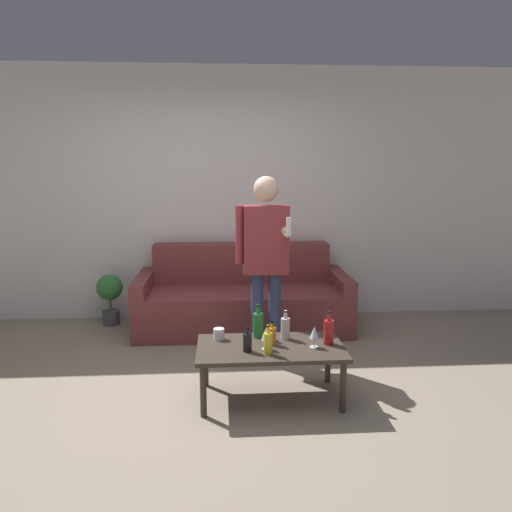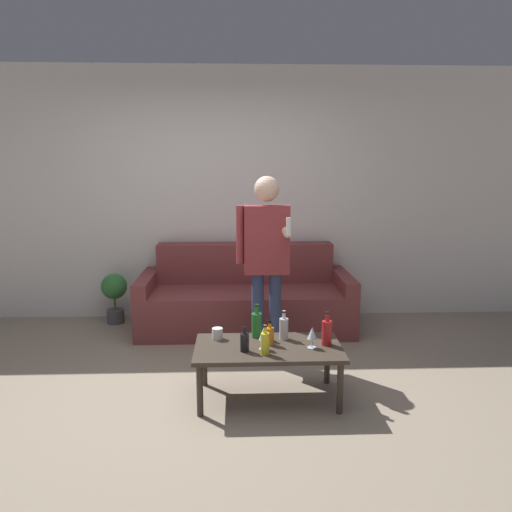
{
  "view_description": "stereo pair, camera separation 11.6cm",
  "coord_description": "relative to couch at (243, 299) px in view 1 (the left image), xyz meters",
  "views": [
    {
      "loc": [
        0.14,
        -3.35,
        1.68
      ],
      "look_at": [
        0.42,
        0.59,
        0.95
      ],
      "focal_mm": 35.0,
      "sensor_mm": 36.0,
      "label": 1
    },
    {
      "loc": [
        0.26,
        -3.35,
        1.68
      ],
      "look_at": [
        0.42,
        0.59,
        0.95
      ],
      "focal_mm": 35.0,
      "sensor_mm": 36.0,
      "label": 2
    }
  ],
  "objects": [
    {
      "name": "bottle_clear",
      "position": [
        0.05,
        -1.44,
        0.2
      ],
      "size": [
        0.08,
        0.08,
        0.25
      ],
      "color": "#23752D",
      "rests_on": "coffee_table"
    },
    {
      "name": "potted_plant",
      "position": [
        -1.39,
        0.18,
        0.04
      ],
      "size": [
        0.27,
        0.27,
        0.54
      ],
      "color": "#4C4C51",
      "rests_on": "ground_plane"
    },
    {
      "name": "ground_plane",
      "position": [
        -0.35,
        -1.66,
        -0.3
      ],
      "size": [
        16.0,
        16.0,
        0.0
      ],
      "primitive_type": "plane",
      "color": "gray"
    },
    {
      "name": "bottle_green",
      "position": [
        0.25,
        -1.49,
        0.18
      ],
      "size": [
        0.07,
        0.07,
        0.22
      ],
      "color": "silver",
      "rests_on": "coffee_table"
    },
    {
      "name": "wine_glass_near",
      "position": [
        0.44,
        -1.68,
        0.2
      ],
      "size": [
        0.07,
        0.07,
        0.15
      ],
      "color": "silver",
      "rests_on": "coffee_table"
    },
    {
      "name": "wall_back",
      "position": [
        -0.35,
        0.44,
        1.05
      ],
      "size": [
        8.0,
        0.06,
        2.7
      ],
      "color": "silver",
      "rests_on": "ground_plane"
    },
    {
      "name": "bottle_red",
      "position": [
        -0.04,
        -1.73,
        0.17
      ],
      "size": [
        0.06,
        0.06,
        0.18
      ],
      "color": "black",
      "rests_on": "coffee_table"
    },
    {
      "name": "cup_on_table",
      "position": [
        -0.24,
        -1.47,
        0.14
      ],
      "size": [
        0.08,
        0.08,
        0.08
      ],
      "color": "white",
      "rests_on": "coffee_table"
    },
    {
      "name": "bottle_orange",
      "position": [
        0.1,
        -1.79,
        0.18
      ],
      "size": [
        0.06,
        0.06,
        0.21
      ],
      "color": "yellow",
      "rests_on": "coffee_table"
    },
    {
      "name": "couch",
      "position": [
        0.0,
        0.0,
        0.0
      ],
      "size": [
        2.15,
        0.9,
        0.84
      ],
      "color": "brown",
      "rests_on": "ground_plane"
    },
    {
      "name": "bottle_dark",
      "position": [
        0.55,
        -1.62,
        0.19
      ],
      "size": [
        0.07,
        0.07,
        0.25
      ],
      "color": "#B21E1E",
      "rests_on": "coffee_table"
    },
    {
      "name": "person_standing_front",
      "position": [
        0.16,
        -0.89,
        0.64
      ],
      "size": [
        0.45,
        0.41,
        1.58
      ],
      "color": "navy",
      "rests_on": "ground_plane"
    },
    {
      "name": "bottle_yellow",
      "position": [
        0.14,
        -1.6,
        0.17
      ],
      "size": [
        0.06,
        0.06,
        0.17
      ],
      "color": "orange",
      "rests_on": "coffee_table"
    },
    {
      "name": "coffee_table",
      "position": [
        0.13,
        -1.64,
        0.06
      ],
      "size": [
        1.05,
        0.58,
        0.4
      ],
      "color": "#3D3328",
      "rests_on": "ground_plane"
    },
    {
      "name": "wine_glass_far",
      "position": [
        0.09,
        -1.7,
        0.21
      ],
      "size": [
        0.07,
        0.07,
        0.16
      ],
      "color": "silver",
      "rests_on": "coffee_table"
    }
  ]
}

